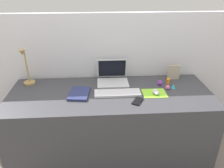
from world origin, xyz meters
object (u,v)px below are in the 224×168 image
at_px(cell_phone, 138,101).
at_px(toy_figurine_pink, 168,87).
at_px(toy_figurine_cyan, 173,86).
at_px(toy_figurine_orange, 168,81).
at_px(mouse, 156,92).
at_px(notebook_pad, 79,94).
at_px(keyboard, 118,93).
at_px(picture_frame, 174,72).
at_px(laptop, 112,76).
at_px(toy_figurine_purple, 160,83).
at_px(desk_lamp, 26,68).

xyz_separation_m(cell_phone, toy_figurine_pink, (0.32, 0.20, 0.02)).
height_order(toy_figurine_cyan, toy_figurine_orange, toy_figurine_orange).
distance_m(mouse, notebook_pad, 0.68).
height_order(keyboard, toy_figurine_pink, toy_figurine_pink).
bearing_deg(mouse, picture_frame, 50.16).
bearing_deg(toy_figurine_pink, cell_phone, -147.25).
bearing_deg(notebook_pad, toy_figurine_orange, 18.57).
bearing_deg(notebook_pad, toy_figurine_cyan, 11.49).
relative_size(cell_phone, notebook_pad, 0.53).
relative_size(notebook_pad, picture_frame, 1.60).
bearing_deg(toy_figurine_orange, toy_figurine_cyan, -79.61).
bearing_deg(notebook_pad, toy_figurine_pink, 10.60).
xyz_separation_m(keyboard, toy_figurine_cyan, (0.53, 0.08, 0.01)).
xyz_separation_m(keyboard, toy_figurine_pink, (0.47, 0.06, 0.01)).
height_order(laptop, picture_frame, laptop).
bearing_deg(picture_frame, toy_figurine_purple, -142.84).
height_order(notebook_pad, toy_figurine_pink, toy_figurine_pink).
distance_m(toy_figurine_purple, toy_figurine_cyan, 0.13).
bearing_deg(laptop, notebook_pad, -140.75).
distance_m(cell_phone, picture_frame, 0.61).
distance_m(notebook_pad, toy_figurine_pink, 0.81).
relative_size(cell_phone, desk_lamp, 0.36).
xyz_separation_m(mouse, desk_lamp, (-1.18, 0.27, 0.15)).
height_order(laptop, toy_figurine_cyan, laptop).
height_order(keyboard, toy_figurine_purple, toy_figurine_purple).
bearing_deg(keyboard, desk_lamp, 163.49).
bearing_deg(toy_figurine_pink, toy_figurine_orange, 72.65).
height_order(laptop, desk_lamp, desk_lamp).
relative_size(notebook_pad, toy_figurine_cyan, 5.67).
relative_size(picture_frame, toy_figurine_purple, 3.08).
height_order(cell_phone, toy_figurine_orange, toy_figurine_orange).
height_order(mouse, toy_figurine_pink, toy_figurine_pink).
bearing_deg(toy_figurine_cyan, toy_figurine_orange, 100.39).
height_order(notebook_pad, toy_figurine_purple, toy_figurine_purple).
bearing_deg(desk_lamp, toy_figurine_cyan, -7.16).
height_order(mouse, toy_figurine_orange, toy_figurine_orange).
relative_size(cell_phone, toy_figurine_orange, 2.13).
relative_size(laptop, keyboard, 0.73).
relative_size(laptop, toy_figurine_pink, 7.24).
relative_size(keyboard, toy_figurine_pink, 9.90).
relative_size(desk_lamp, picture_frame, 2.40).
bearing_deg(toy_figurine_purple, mouse, -115.92).
relative_size(mouse, toy_figurine_pink, 2.32).
height_order(mouse, picture_frame, picture_frame).
bearing_deg(picture_frame, cell_phone, -135.78).
xyz_separation_m(desk_lamp, toy_figurine_pink, (1.31, -0.19, -0.15)).
relative_size(laptop, desk_lamp, 0.83).
xyz_separation_m(laptop, toy_figurine_purple, (0.45, -0.11, -0.03)).
xyz_separation_m(desk_lamp, toy_figurine_orange, (1.35, -0.07, -0.14)).
relative_size(toy_figurine_purple, toy_figurine_pink, 1.18).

